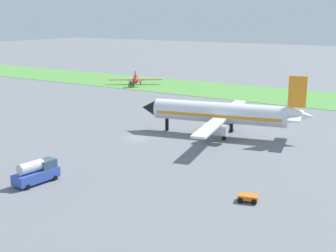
{
  "coord_description": "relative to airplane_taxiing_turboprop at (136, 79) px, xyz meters",
  "views": [
    {
      "loc": [
        50.63,
        -68.68,
        22.54
      ],
      "look_at": [
        6.46,
        0.78,
        3.0
      ],
      "focal_mm": 49.86,
      "sensor_mm": 36.0,
      "label": 1
    }
  ],
  "objects": [
    {
      "name": "fuel_truck_near_gate",
      "position": [
        44.35,
        -83.3,
        -0.36
      ],
      "size": [
        3.1,
        6.68,
        3.29
      ],
      "rotation": [
        0.0,
        0.0,
        1.48
      ],
      "color": "#334FB2",
      "rests_on": "ground_plane"
    },
    {
      "name": "airplane_taxiing_turboprop",
      "position": [
        0.0,
        0.0,
        0.0
      ],
      "size": [
        15.05,
        13.29,
        5.32
      ],
      "rotation": [
        0.0,
        0.0,
        2.19
      ],
      "color": "red",
      "rests_on": "ground_plane"
    },
    {
      "name": "airplane_midfield_jet",
      "position": [
        54.39,
        -45.84,
        2.41
      ],
      "size": [
        33.43,
        33.87,
        12.09
      ],
      "rotation": [
        0.0,
        0.0,
        3.36
      ],
      "color": "white",
      "rests_on": "ground_plane"
    },
    {
      "name": "grass_taxiway_strip",
      "position": [
        41.68,
        4.17,
        -1.91
      ],
      "size": [
        360.0,
        28.0,
        0.08
      ],
      "primitive_type": "cube",
      "color": "#549342",
      "rests_on": "ground_plane"
    },
    {
      "name": "baggage_cart_midfield",
      "position": [
        71.62,
        -73.9,
        -1.38
      ],
      "size": [
        2.75,
        2.31,
        0.9
      ],
      "rotation": [
        0.0,
        0.0,
        0.26
      ],
      "color": "orange",
      "rests_on": "ground_plane"
    },
    {
      "name": "ground_plane",
      "position": [
        41.68,
        -56.28,
        -1.95
      ],
      "size": [
        600.0,
        600.0,
        0.0
      ],
      "primitive_type": "plane",
      "color": "slate"
    }
  ]
}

